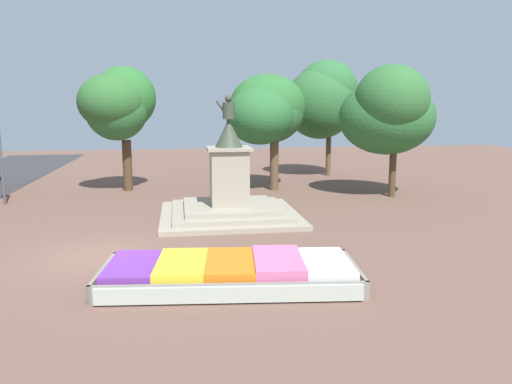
{
  "coord_description": "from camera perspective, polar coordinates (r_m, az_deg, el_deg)",
  "views": [
    {
      "loc": [
        2.63,
        -15.75,
        4.74
      ],
      "look_at": [
        5.14,
        0.58,
        1.85
      ],
      "focal_mm": 35.0,
      "sensor_mm": 36.0,
      "label": 1
    }
  ],
  "objects": [
    {
      "name": "park_tree_street_side",
      "position": [
        26.84,
        14.89,
        8.9
      ],
      "size": [
        4.99,
        5.17,
        6.75
      ],
      "color": "#4C3823",
      "rests_on": "ground_plane"
    },
    {
      "name": "park_tree_behind_statue",
      "position": [
        28.42,
        -15.55,
        9.75
      ],
      "size": [
        4.11,
        4.1,
        6.83
      ],
      "color": "#4C3823",
      "rests_on": "ground_plane"
    },
    {
      "name": "flower_planter",
      "position": [
        13.51,
        -2.88,
        -9.22
      ],
      "size": [
        7.09,
        3.56,
        0.71
      ],
      "color": "#38281C",
      "rests_on": "ground_plane"
    },
    {
      "name": "park_tree_far_right",
      "position": [
        28.44,
        1.16,
        9.21
      ],
      "size": [
        4.62,
        4.85,
        6.47
      ],
      "color": "brown",
      "rests_on": "ground_plane"
    },
    {
      "name": "ground_plane",
      "position": [
        16.66,
        -17.58,
        -7.09
      ],
      "size": [
        78.87,
        78.87,
        0.0
      ],
      "primitive_type": "plane",
      "color": "brown"
    },
    {
      "name": "statue_monument",
      "position": [
        21.21,
        -3.07,
        -0.33
      ],
      "size": [
        5.8,
        5.8,
        5.15
      ],
      "color": "gray",
      "rests_on": "ground_plane"
    },
    {
      "name": "park_tree_far_left",
      "position": [
        34.01,
        7.63,
        10.62
      ],
      "size": [
        4.94,
        4.55,
        7.69
      ],
      "color": "brown",
      "rests_on": "ground_plane"
    }
  ]
}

